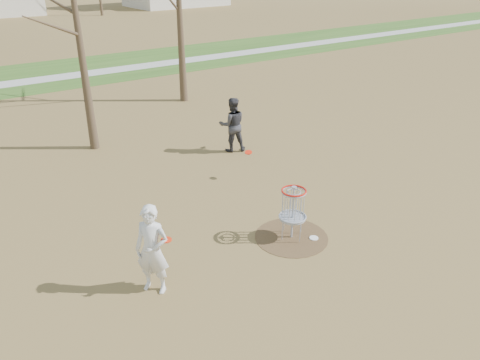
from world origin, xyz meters
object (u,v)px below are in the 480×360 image
at_px(player_standing, 152,250).
at_px(disc_golf_basket, 293,205).
at_px(player_throwing, 232,125).
at_px(disc_grounded, 314,238).

bearing_deg(player_standing, disc_golf_basket, 48.96).
height_order(player_standing, player_throwing, player_standing).
xyz_separation_m(disc_grounded, disc_golf_basket, (-0.41, 0.36, 0.89)).
xyz_separation_m(player_throwing, disc_golf_basket, (-1.93, -5.50, -0.04)).
relative_size(player_standing, disc_grounded, 8.85).
relative_size(player_standing, disc_golf_basket, 1.44).
height_order(player_standing, disc_golf_basket, player_standing).
bearing_deg(player_throwing, disc_golf_basket, 92.65).
distance_m(player_throwing, disc_grounded, 6.13).
height_order(player_throwing, disc_golf_basket, player_throwing).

